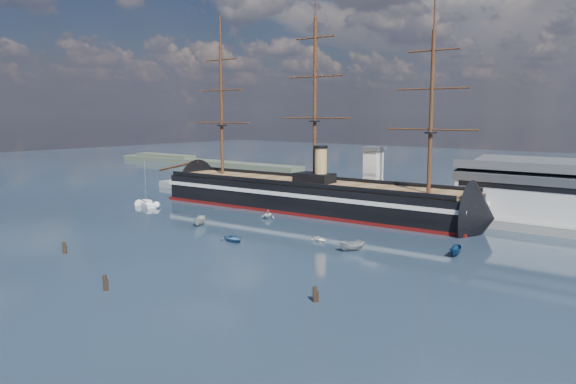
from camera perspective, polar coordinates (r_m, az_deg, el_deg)
The scene contains 15 objects.
ground at distance 128.62m, azimuth -0.02°, elevation -3.57°, with size 600.00×600.00×0.00m, color #1B2533.
quay at distance 153.14m, azimuth 11.39°, elevation -1.85°, with size 180.00×18.00×2.00m, color slate.
quay_tower at distance 152.50m, azimuth 8.63°, elevation 1.88°, with size 5.00×5.00×15.00m.
shoreline at distance 292.37m, azimuth -9.79°, elevation 3.13°, with size 120.00×10.00×4.00m.
warship at distance 149.99m, azimuth 1.53°, elevation -0.34°, with size 113.24×20.37×53.94m.
sailboat at distance 161.26m, azimuth -14.11°, elevation -1.15°, with size 8.25×5.00×12.71m.
motorboat_a at distance 131.87m, azimuth -8.95°, elevation -3.38°, with size 6.51×2.39×2.60m, color beige.
motorboat_b at distance 114.96m, azimuth -5.56°, elevation -5.01°, with size 3.61×1.44×1.68m, color #2E5785.
motorboat_c at distance 107.20m, azimuth 6.53°, elevation -5.99°, with size 6.18×2.26×2.47m, color gray.
motorboat_d at distance 139.04m, azimuth -2.05°, elevation -2.70°, with size 6.29×2.73×2.31m, color silver.
motorboat_e at distance 114.44m, azimuth 3.32°, elevation -5.05°, with size 2.67×1.07×1.25m, color white.
motorboat_f at distance 107.37m, azimuth 16.64°, elevation -6.25°, with size 5.57×2.04×2.23m, color navy.
piling_near_left at distance 112.86m, azimuth -21.76°, elevation -5.80°, with size 0.64×0.64×2.84m, color black.
piling_near_mid at distance 88.01m, azimuth -18.07°, elevation -9.47°, with size 0.64×0.64×3.03m, color black.
piling_far_right at distance 79.07m, azimuth 2.74°, elevation -11.08°, with size 0.64×0.64×2.87m, color black.
Camera 1 is at (78.63, -58.44, 25.88)m, focal length 35.00 mm.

